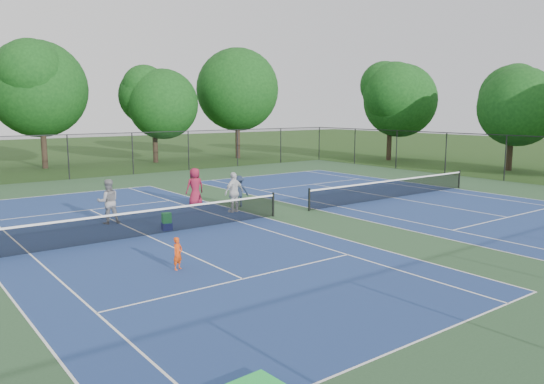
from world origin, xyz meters
TOP-DOWN VIEW (x-y plane):
  - ground at (0.00, 0.00)m, footprint 140.00×140.00m
  - court_pad at (0.00, 0.00)m, footprint 36.00×36.00m
  - tennis_court_left at (-7.00, 0.00)m, footprint 12.00×23.83m
  - tennis_court_right at (7.00, 0.00)m, footprint 12.00×23.83m
  - perimeter_fence at (0.00, 0.00)m, footprint 36.08×36.08m
  - tree_back_b at (-4.00, 26.00)m, footprint 7.60×7.60m
  - tree_back_c at (5.00, 25.00)m, footprint 6.00×6.00m
  - tree_back_d at (13.00, 24.00)m, footprint 7.80×7.80m
  - tree_side_e at (23.00, 14.00)m, footprint 6.60×6.60m
  - tree_side_f at (24.00, 3.00)m, footprint 5.80×5.80m
  - child_player at (-8.02, -4.49)m, footprint 0.42×0.36m
  - instructor at (-7.35, 2.95)m, footprint 1.02×0.87m
  - bystander_a at (-1.89, 1.85)m, footprint 1.15×0.63m
  - bystander_b at (-0.95, 2.88)m, footprint 1.09×0.80m
  - bystander_c at (-2.47, 4.45)m, footprint 0.94×0.64m
  - ball_crate at (-5.99, 0.40)m, footprint 0.42×0.36m
  - ball_hopper at (-5.99, 0.40)m, footprint 0.39×0.34m

SIDE VIEW (x-z plane):
  - ground at x=0.00m, z-range 0.00..0.00m
  - court_pad at x=0.00m, z-range 0.00..0.01m
  - tennis_court_left at x=-7.00m, z-range -0.44..0.63m
  - tennis_court_right at x=7.00m, z-range -0.44..0.63m
  - ball_crate at x=-5.99m, z-range 0.00..0.30m
  - child_player at x=-8.02m, z-range 0.00..0.98m
  - ball_hopper at x=-5.99m, z-range 0.30..0.69m
  - bystander_b at x=-0.95m, z-range 0.00..1.52m
  - bystander_c at x=-2.47m, z-range 0.00..1.85m
  - instructor at x=-7.35m, z-range 0.00..1.85m
  - bystander_a at x=-1.89m, z-range 0.00..1.86m
  - perimeter_fence at x=0.00m, z-range 0.09..3.11m
  - tree_side_f at x=24.00m, z-range 1.19..9.31m
  - tree_back_c at x=5.00m, z-range 1.28..9.68m
  - tree_side_e at x=23.00m, z-range 1.37..10.25m
  - tree_back_b at x=-4.00m, z-range 1.58..11.61m
  - tree_back_d at x=13.00m, z-range 1.64..12.01m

